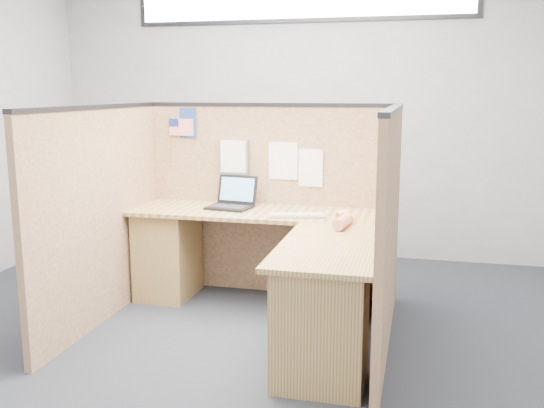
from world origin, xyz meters
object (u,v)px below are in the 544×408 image
(keyboard, at_px, (297,216))
(mouse, at_px, (345,217))
(laptop, at_px, (232,200))
(l_desk, at_px, (270,270))

(keyboard, bearing_deg, mouse, -16.78)
(laptop, height_order, mouse, laptop)
(keyboard, height_order, mouse, mouse)
(keyboard, bearing_deg, l_desk, -135.16)
(l_desk, height_order, mouse, mouse)
(l_desk, xyz_separation_m, laptop, (-0.43, 0.49, 0.40))
(keyboard, xyz_separation_m, mouse, (0.35, -0.02, 0.01))
(laptop, height_order, keyboard, laptop)
(keyboard, bearing_deg, laptop, 142.40)
(l_desk, xyz_separation_m, keyboard, (0.14, 0.23, 0.35))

